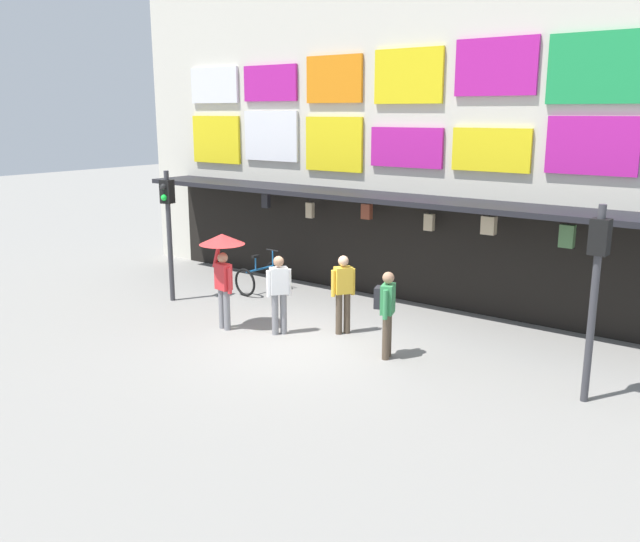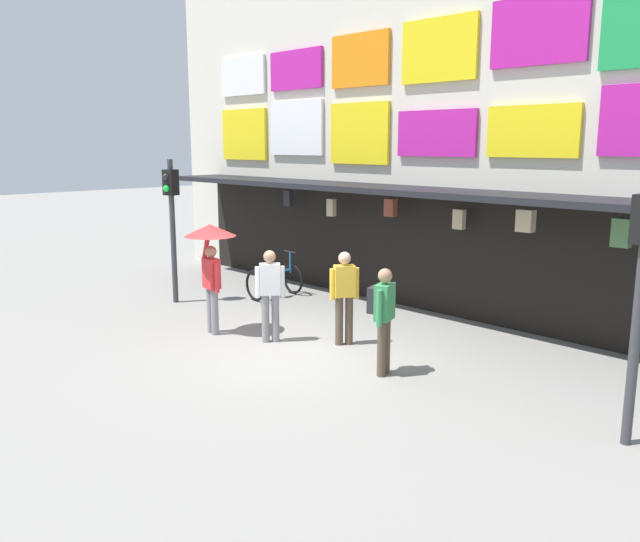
% 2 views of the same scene
% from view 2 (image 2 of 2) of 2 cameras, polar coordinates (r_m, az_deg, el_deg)
% --- Properties ---
extents(ground_plane, '(80.00, 80.00, 0.00)m').
position_cam_2_polar(ground_plane, '(11.32, -2.36, -7.10)').
color(ground_plane, gray).
extents(shopfront, '(18.00, 2.60, 8.00)m').
position_cam_2_polar(shopfront, '(14.22, 11.65, 12.61)').
color(shopfront, beige).
rests_on(shopfront, ground).
extents(traffic_light_near, '(0.32, 0.35, 3.20)m').
position_cam_2_polar(traffic_light_near, '(14.78, -12.88, 5.41)').
color(traffic_light_near, '#38383D').
rests_on(traffic_light_near, ground).
extents(bicycle_parked, '(0.79, 1.20, 1.05)m').
position_cam_2_polar(bicycle_parked, '(15.18, -3.99, -0.86)').
color(bicycle_parked, black).
rests_on(bicycle_parked, ground).
extents(pedestrian_in_white, '(0.43, 0.51, 1.68)m').
position_cam_2_polar(pedestrian_in_white, '(10.04, 5.53, -3.68)').
color(pedestrian_in_white, brown).
rests_on(pedestrian_in_white, ground).
extents(pedestrian_in_purple, '(0.38, 0.46, 1.68)m').
position_cam_2_polar(pedestrian_in_purple, '(11.49, 2.15, -1.92)').
color(pedestrian_in_purple, brown).
rests_on(pedestrian_in_purple, ground).
extents(pedestrian_in_red, '(0.39, 0.44, 1.68)m').
position_cam_2_polar(pedestrian_in_red, '(11.68, -4.40, -1.73)').
color(pedestrian_in_red, gray).
rests_on(pedestrian_in_red, ground).
extents(pedestrian_with_umbrella, '(0.96, 0.96, 2.08)m').
position_cam_2_polar(pedestrian_with_umbrella, '(12.20, -9.57, 2.02)').
color(pedestrian_with_umbrella, gray).
rests_on(pedestrian_with_umbrella, ground).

